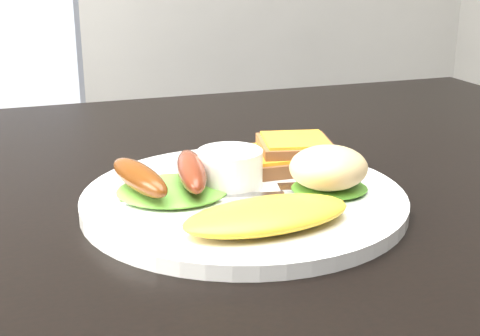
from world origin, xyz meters
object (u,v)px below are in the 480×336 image
dining_table (167,210)px  person (159,9)px  dining_chair (0,170)px  plate (244,200)px

dining_table → person: 0.77m
dining_table → person: bearing=77.8°
dining_table → dining_chair: 1.12m
dining_table → dining_chair: dining_table is taller
dining_chair → person: bearing=-22.0°
dining_table → plate: bearing=-48.9°
dining_chair → person: person is taller
person → plate: size_ratio=6.06×
dining_table → person: (0.16, 0.74, 0.12)m
dining_table → dining_chair: size_ratio=2.49×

